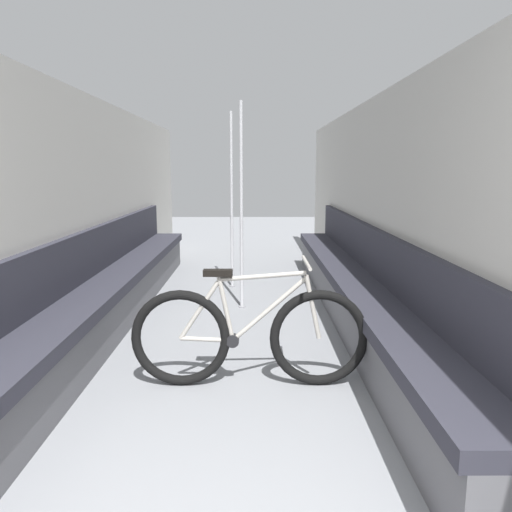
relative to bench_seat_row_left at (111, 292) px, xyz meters
name	(u,v)px	position (x,y,z in m)	size (l,w,h in m)	color
wall_left	(70,213)	(-0.25, -0.28, 0.80)	(0.10, 10.62, 2.23)	beige
wall_right	(393,213)	(2.66, -0.28, 0.80)	(0.10, 10.62, 2.23)	beige
bench_seat_row_left	(111,292)	(0.00, 0.00, 0.00)	(0.46, 6.21, 0.94)	#5B5B60
bench_seat_row_right	(356,292)	(2.41, 0.00, 0.00)	(0.46, 6.21, 0.94)	#5B5B60
bicycle	(250,336)	(1.37, -1.44, 0.04)	(1.66, 0.46, 0.89)	black
grab_pole_near	(232,204)	(1.12, 1.55, 0.76)	(0.08, 0.08, 2.21)	gray
grab_pole_far	(241,210)	(1.27, 0.57, 0.76)	(0.08, 0.08, 2.21)	gray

